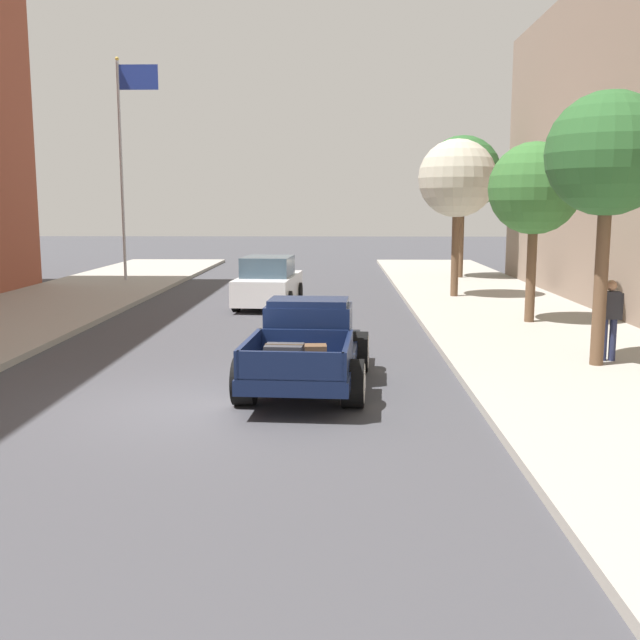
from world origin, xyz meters
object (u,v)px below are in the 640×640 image
hotrod_truck_navy (308,343)px  street_tree_farthest (463,174)px  street_tree_second (535,189)px  street_tree_third (457,179)px  car_background_white (269,283)px  street_tree_nearest (608,156)px  flagpole (126,145)px  pedestrian_sidewalk_right (610,315)px

hotrod_truck_navy → street_tree_farthest: 20.75m
street_tree_second → street_tree_third: (-1.14, 5.84, 0.48)m
hotrod_truck_navy → street_tree_third: (4.62, 12.49, 3.44)m
hotrod_truck_navy → car_background_white: 10.87m
street_tree_nearest → car_background_white: bearing=127.6°
street_tree_nearest → flagpole: bearing=129.9°
car_background_white → street_tree_second: bearing=-28.6°
street_tree_nearest → street_tree_farthest: bearing=89.2°
car_background_white → flagpole: (-6.55, 7.07, 5.00)m
flagpole → street_tree_farthest: (14.24, 1.69, -1.13)m
street_tree_second → street_tree_farthest: bearing=89.2°
street_tree_second → pedestrian_sidewalk_right: bearing=-86.9°
car_background_white → hotrod_truck_navy: bearing=-80.8°
street_tree_nearest → street_tree_second: size_ratio=1.10×
hotrod_truck_navy → flagpole: 20.27m
hotrod_truck_navy → car_background_white: (-1.74, 10.73, 0.01)m
pedestrian_sidewalk_right → street_tree_second: 5.80m
street_tree_nearest → street_tree_second: (0.08, 5.57, -0.50)m
hotrod_truck_navy → street_tree_farthest: size_ratio=0.81×
pedestrian_sidewalk_right → flagpole: bearing=131.3°
flagpole → street_tree_farthest: flagpole is taller
hotrod_truck_navy → street_tree_nearest: size_ratio=0.95×
flagpole → street_tree_second: bearing=-38.4°
car_background_white → street_tree_nearest: size_ratio=0.83×
hotrod_truck_navy → car_background_white: size_ratio=1.14×
street_tree_third → flagpole: bearing=157.6°
street_tree_farthest → street_tree_nearest: bearing=-90.8°
street_tree_third → street_tree_farthest: size_ratio=0.88×
street_tree_nearest → street_tree_second: 5.59m
flagpole → street_tree_nearest: size_ratio=1.73×
hotrod_truck_navy → street_tree_nearest: bearing=10.7°
street_tree_nearest → street_tree_third: size_ratio=0.98×
street_tree_second → street_tree_third: size_ratio=0.89×
street_tree_nearest → street_tree_second: bearing=89.2°
pedestrian_sidewalk_right → street_tree_second: bearing=93.1°
flagpole → street_tree_third: 14.05m
street_tree_third → street_tree_farthest: (1.33, 7.00, 0.45)m
car_background_white → street_tree_second: (7.51, -4.09, 2.95)m
street_tree_nearest → street_tree_farthest: street_tree_farthest is taller
street_tree_third → street_tree_farthest: street_tree_farthest is taller
street_tree_second → flagpole: bearing=141.6°
hotrod_truck_navy → car_background_white: bearing=99.2°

